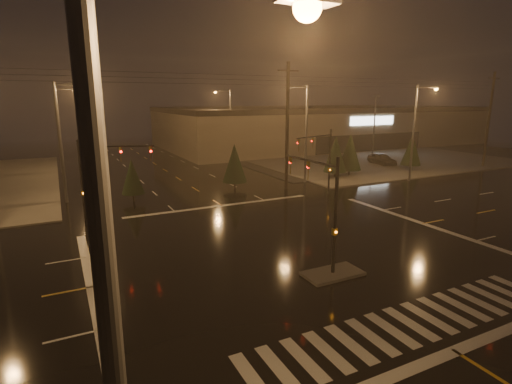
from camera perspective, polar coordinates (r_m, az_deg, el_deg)
ground at (r=23.93m, az=5.03°, el=-8.10°), size 140.00×140.00×0.00m
sidewalk_ne at (r=64.93m, az=13.86°, el=5.15°), size 36.00×36.00×0.12m
median_island at (r=20.88m, az=10.89°, el=-11.36°), size 3.00×1.60×0.15m
crosswalk at (r=17.68m, az=21.17°, el=-17.09°), size 15.00×2.60×0.01m
stop_bar_near at (r=16.64m, az=26.53°, el=-19.67°), size 16.00×0.50×0.01m
stop_bar_far at (r=33.32m, az=-4.90°, el=-1.95°), size 16.00×0.50×0.01m
parking_lot at (r=66.84m, az=18.25°, el=5.07°), size 50.00×24.00×0.08m
retail_building at (r=80.18m, az=9.32°, el=9.52°), size 60.20×28.30×7.20m
signal_mast_median at (r=20.37m, az=9.75°, el=-0.96°), size 0.25×4.59×6.00m
signal_mast_ne at (r=36.37m, az=9.60°, el=5.28°), size 4.84×1.86×6.00m
signal_mast_nw at (r=29.57m, az=-21.76°, el=2.74°), size 4.84×1.86×6.00m
streetlight_0 at (r=4.90m, az=-15.62°, el=-22.88°), size 2.77×0.32×10.00m
streetlight_1 at (r=37.06m, az=-25.77°, el=7.44°), size 2.77×0.32×10.00m
streetlight_2 at (r=53.02m, az=-26.20°, el=8.73°), size 2.77×0.32×10.00m
streetlight_3 at (r=41.92m, az=6.83°, el=9.15°), size 2.77×0.32×10.00m
streetlight_4 at (r=59.62m, az=-3.93°, el=10.36°), size 2.77×0.32×10.00m
streetlight_6 at (r=45.37m, az=21.93°, el=8.60°), size 0.32×2.77×10.00m
utility_pole_1 at (r=38.52m, az=4.48°, el=9.35°), size 2.20×0.32×12.00m
utility_pole_2 at (r=59.76m, az=30.32°, el=8.95°), size 2.20×0.32×12.00m
conifer_0 at (r=45.41m, az=11.29°, el=5.36°), size 2.57×2.57×4.71m
conifer_1 at (r=47.02m, az=13.29°, el=5.61°), size 2.66×2.66×4.85m
conifer_2 at (r=52.89m, az=21.35°, el=5.66°), size 2.43×2.43×4.49m
conifer_3 at (r=35.70m, az=-17.27°, el=2.12°), size 1.92×1.92×3.70m
conifer_4 at (r=39.09m, az=-3.08°, el=4.16°), size 2.39×2.39×4.44m
car_parked at (r=56.37m, az=17.54°, el=4.52°), size 2.56×4.94×1.61m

